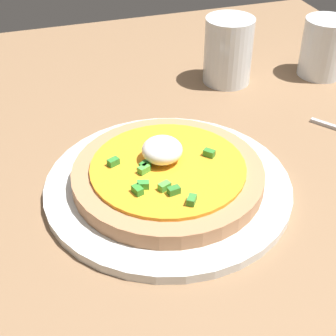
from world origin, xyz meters
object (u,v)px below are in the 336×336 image
object	(u,v)px
cup_near	(228,53)
pizza	(168,173)
cup_far	(323,50)
plate	(168,186)

from	to	relation	value
cup_near	pizza	bearing A→B (deg)	-36.83
pizza	cup_far	world-z (taller)	cup_far
plate	pizza	world-z (taller)	pizza
pizza	cup_near	xyz separation A→B (cm)	(-23.42, 17.54, 2.35)
cup_far	pizza	bearing A→B (deg)	-57.80
plate	cup_far	world-z (taller)	cup_far
cup_near	plate	bearing A→B (deg)	-36.73
pizza	cup_near	world-z (taller)	cup_near
plate	cup_far	size ratio (longest dim) A/B	3.06
plate	pizza	bearing A→B (deg)	-151.53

